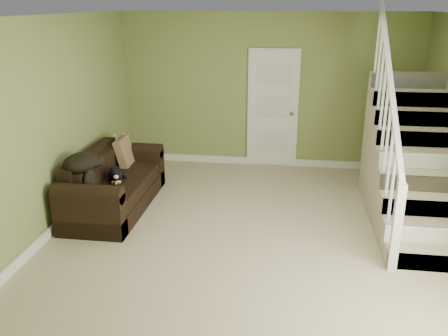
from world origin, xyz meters
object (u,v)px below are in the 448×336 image
(sofa, at_px, (112,187))
(banana, at_px, (116,182))
(cat, at_px, (115,174))
(side_table, at_px, (123,164))

(sofa, height_order, banana, sofa)
(sofa, relative_size, cat, 3.82)
(sofa, bearing_deg, side_table, 101.47)
(cat, xyz_separation_m, banana, (0.04, -0.08, -0.07))
(sofa, xyz_separation_m, cat, (0.09, -0.11, 0.23))
(cat, bearing_deg, sofa, 107.86)
(sofa, distance_m, banana, 0.28)
(side_table, relative_size, cat, 1.51)
(sofa, bearing_deg, banana, -54.57)
(side_table, bearing_deg, banana, -74.30)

